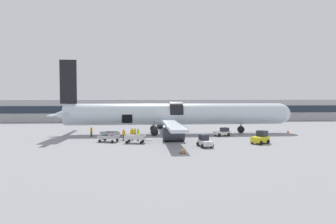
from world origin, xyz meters
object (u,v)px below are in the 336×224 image
Objects in this scene: baggage_tug_rear at (205,142)px; ground_crew_helper at (138,134)px; baggage_tug_mid at (261,138)px; ground_crew_loader_a at (91,132)px; ground_crew_loader_b at (132,134)px; baggage_cart_empty at (136,139)px; ground_crew_supervisor at (135,132)px; airplane at (173,115)px; baggage_cart_loading at (110,135)px; baggage_tug_lead at (223,133)px; baggage_cart_queued at (109,138)px; ground_crew_driver at (124,134)px.

ground_crew_helper is (-8.49, 6.73, 0.26)m from baggage_tug_rear.
baggage_tug_mid is at bearing 13.87° from baggage_tug_rear.
ground_crew_helper reaches higher than ground_crew_loader_a.
ground_crew_loader_a is at bearing 147.92° from ground_crew_loader_b.
baggage_cart_empty is 5.28m from ground_crew_supervisor.
baggage_cart_empty is at bearing -94.45° from ground_crew_helper.
baggage_tug_rear is (2.65, -14.02, -2.65)m from airplane.
baggage_cart_loading is 0.98× the size of baggage_cart_empty.
baggage_tug_lead is at bearing 110.25° from baggage_tug_mid.
baggage_tug_mid reaches higher than baggage_cart_empty.
ground_crew_driver reaches higher than baggage_cart_queued.
baggage_cart_loading is 2.21× the size of ground_crew_helper.
ground_crew_supervisor reaches higher than baggage_cart_queued.
ground_crew_driver is (-18.72, 4.92, 0.10)m from baggage_tug_mid.
baggage_cart_empty is (-8.71, 3.89, -0.07)m from baggage_tug_rear.
ground_crew_driver is (-7.93, -7.09, -2.46)m from airplane.
ground_crew_loader_b reaches higher than baggage_tug_rear.
baggage_tug_rear reaches higher than baggage_cart_loading.
baggage_tug_rear is at bearing -38.38° from ground_crew_helper.
baggage_tug_lead is at bearing -2.82° from ground_crew_loader_a.
baggage_tug_lead is 17.97m from baggage_cart_loading.
ground_crew_supervisor is (-0.32, 5.27, 0.28)m from baggage_cart_empty.
ground_crew_loader_a is at bearing 151.91° from baggage_cart_loading.
baggage_cart_empty is (-13.82, -6.30, -0.02)m from baggage_tug_lead.
airplane reaches higher than baggage_cart_empty.
airplane is 10.81× the size of baggage_cart_empty.
ground_crew_loader_a is 0.98× the size of ground_crew_driver.
baggage_cart_queued is at bearing 160.20° from baggage_cart_empty.
ground_crew_loader_a is 0.97× the size of ground_crew_supervisor.
airplane reaches higher than ground_crew_driver.
baggage_tug_lead reaches higher than baggage_cart_empty.
baggage_cart_empty is at bearing 155.93° from baggage_tug_rear.
airplane is 9.64m from ground_crew_helper.
baggage_tug_lead is 14.18m from ground_crew_supervisor.
baggage_tug_mid reaches higher than ground_crew_helper.
baggage_tug_mid is 16.95m from baggage_cart_empty.
baggage_tug_rear is 13.67m from baggage_cart_queued.
ground_crew_loader_b is (3.46, -2.46, 0.41)m from baggage_cart_loading.
baggage_tug_mid reaches higher than baggage_cart_loading.
ground_crew_loader_a is at bearing -168.19° from airplane.
baggage_cart_empty is at bearing -45.22° from ground_crew_loader_a.
baggage_cart_queued is 2.15× the size of ground_crew_loader_b.
ground_crew_supervisor is at bearing 102.51° from ground_crew_helper.
baggage_tug_mid is 1.68× the size of ground_crew_loader_b.
ground_crew_loader_b reaches higher than baggage_cart_loading.
baggage_cart_queued is 4.37m from ground_crew_helper.
ground_crew_supervisor is at bearing -175.84° from baggage_tug_lead.
ground_crew_loader_b reaches higher than ground_crew_driver.
baggage_cart_queued is at bearing -138.76° from airplane.
ground_crew_loader_b is (-17.52, 5.08, 0.18)m from baggage_tug_mid.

